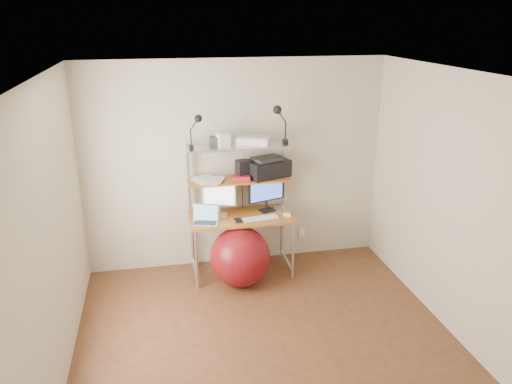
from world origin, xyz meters
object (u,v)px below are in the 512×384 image
monitor_silver (219,196)px  laptop (206,219)px  printer (267,167)px  exercise_ball (240,257)px  monitor_black (266,192)px

monitor_silver → laptop: 0.33m
printer → exercise_ball: bearing=-152.5°
laptop → monitor_silver: bearing=62.8°
monitor_silver → exercise_ball: size_ratio=0.63×
monitor_black → printer: printer is taller
exercise_ball → monitor_silver: bearing=117.8°
exercise_ball → printer: bearing=46.9°
printer → exercise_ball: size_ratio=0.82×
monitor_black → exercise_ball: (-0.39, -0.38, -0.63)m
laptop → printer: size_ratio=0.61×
exercise_ball → laptop: bearing=158.1°
monitor_silver → exercise_ball: (0.18, -0.35, -0.63)m
monitor_black → exercise_ball: 0.83m
monitor_black → monitor_silver: bearing=165.6°
monitor_silver → monitor_black: bearing=16.3°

